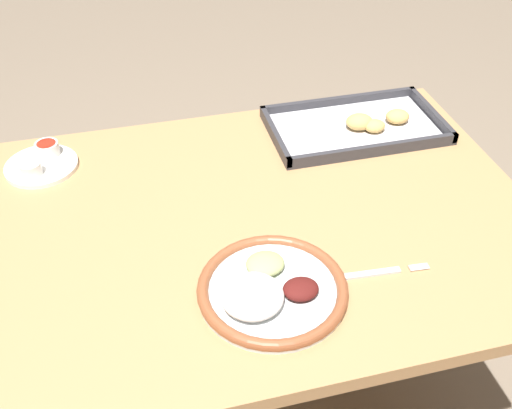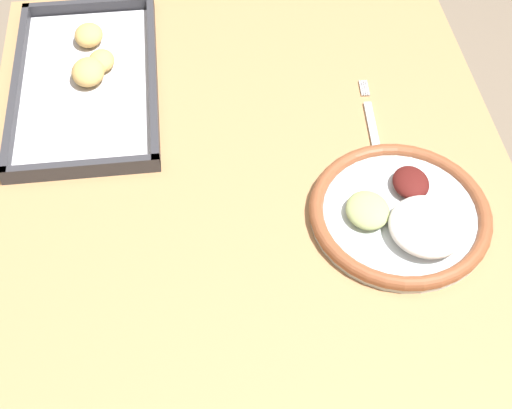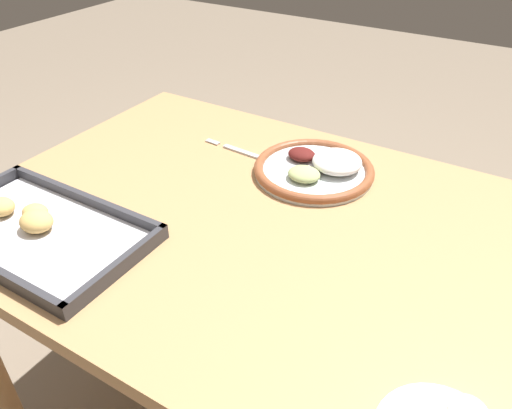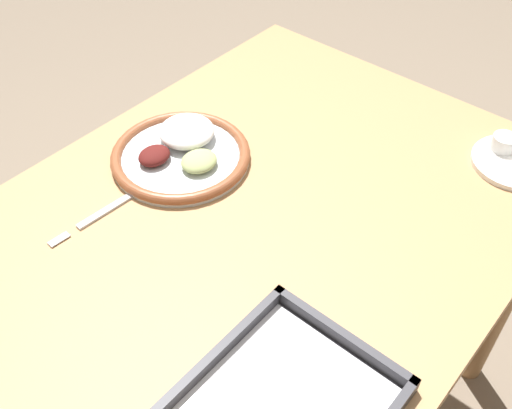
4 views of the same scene
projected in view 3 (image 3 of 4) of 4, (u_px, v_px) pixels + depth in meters
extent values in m
cube|color=#AD7F51|center=(252.00, 223.00, 0.93)|extent=(1.07, 0.78, 0.03)
cylinder|color=#AD7F51|center=(504.00, 337.00, 1.17)|extent=(0.06, 0.06, 0.70)
cylinder|color=#AD7F51|center=(178.00, 213.00, 1.59)|extent=(0.06, 0.06, 0.70)
cylinder|color=silver|center=(314.00, 171.00, 1.05)|extent=(0.25, 0.25, 0.01)
torus|color=brown|center=(314.00, 169.00, 1.05)|extent=(0.25, 0.25, 0.02)
ellipsoid|color=white|center=(337.00, 162.00, 1.04)|extent=(0.10, 0.10, 0.04)
ellipsoid|color=#511614|center=(302.00, 154.00, 1.07)|extent=(0.06, 0.05, 0.02)
ellipsoid|color=#9EAD6B|center=(304.00, 174.00, 1.01)|extent=(0.07, 0.06, 0.02)
cube|color=silver|center=(255.00, 156.00, 1.11)|extent=(0.17, 0.02, 0.00)
cylinder|color=silver|center=(214.00, 141.00, 1.17)|extent=(0.04, 0.01, 0.00)
cylinder|color=silver|center=(213.00, 141.00, 1.17)|extent=(0.04, 0.01, 0.00)
cylinder|color=silver|center=(212.00, 142.00, 1.17)|extent=(0.04, 0.01, 0.00)
cylinder|color=silver|center=(211.00, 143.00, 1.16)|extent=(0.04, 0.01, 0.00)
cube|color=#333338|center=(39.00, 234.00, 0.88)|extent=(0.40, 0.23, 0.01)
cube|color=silver|center=(38.00, 233.00, 0.87)|extent=(0.37, 0.21, 0.00)
cube|color=#333338|center=(84.00, 198.00, 0.95)|extent=(0.40, 0.01, 0.02)
cube|color=#333338|center=(119.00, 266.00, 0.79)|extent=(0.01, 0.23, 0.02)
ellipsoid|color=tan|center=(0.00, 207.00, 0.91)|extent=(0.06, 0.05, 0.03)
ellipsoid|color=tan|center=(35.00, 212.00, 0.90)|extent=(0.05, 0.04, 0.03)
ellipsoid|color=tan|center=(36.00, 221.00, 0.87)|extent=(0.06, 0.05, 0.03)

